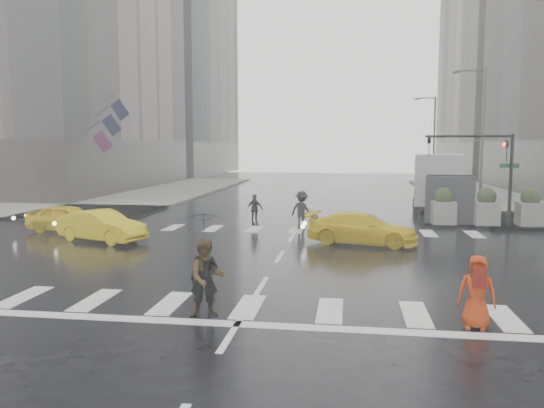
% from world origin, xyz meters
% --- Properties ---
extents(ground, '(120.00, 120.00, 0.00)m').
position_xyz_m(ground, '(0.00, 0.00, 0.00)').
color(ground, black).
rests_on(ground, ground).
extents(sidewalk_nw, '(35.00, 35.00, 0.15)m').
position_xyz_m(sidewalk_nw, '(-19.50, 17.50, 0.07)').
color(sidewalk_nw, gray).
rests_on(sidewalk_nw, ground).
extents(building_nw_far, '(26.05, 26.05, 44.00)m').
position_xyz_m(building_nw_far, '(-29.00, 56.00, 20.19)').
color(building_nw_far, '#5C5A55').
rests_on(building_nw_far, ground).
extents(road_markings, '(18.00, 48.00, 0.01)m').
position_xyz_m(road_markings, '(0.00, 0.00, 0.01)').
color(road_markings, silver).
rests_on(road_markings, ground).
extents(traffic_signal_pole, '(4.45, 0.42, 4.50)m').
position_xyz_m(traffic_signal_pole, '(9.01, 8.01, 3.22)').
color(traffic_signal_pole, black).
rests_on(traffic_signal_pole, ground).
extents(street_lamp_near, '(2.15, 0.22, 9.00)m').
position_xyz_m(street_lamp_near, '(10.87, 18.00, 4.95)').
color(street_lamp_near, '#59595B').
rests_on(street_lamp_near, ground).
extents(street_lamp_far, '(2.15, 0.22, 9.00)m').
position_xyz_m(street_lamp_far, '(10.87, 38.00, 4.95)').
color(street_lamp_far, '#59595B').
rests_on(street_lamp_far, ground).
extents(planter_west, '(1.10, 1.10, 1.80)m').
position_xyz_m(planter_west, '(7.00, 8.20, 0.98)').
color(planter_west, gray).
rests_on(planter_west, ground).
extents(planter_mid, '(1.10, 1.10, 1.80)m').
position_xyz_m(planter_mid, '(9.00, 8.20, 0.98)').
color(planter_mid, gray).
rests_on(planter_mid, ground).
extents(planter_east, '(1.10, 1.10, 1.80)m').
position_xyz_m(planter_east, '(11.00, 8.20, 0.98)').
color(planter_east, gray).
rests_on(planter_east, ground).
extents(flag_cluster, '(2.87, 3.06, 4.69)m').
position_xyz_m(flag_cluster, '(-15.08, 18.50, 5.64)').
color(flag_cluster, '#59595B').
rests_on(flag_cluster, ground).
extents(pedestrian_black, '(1.14, 1.15, 2.43)m').
position_xyz_m(pedestrian_black, '(-0.88, -6.80, 1.59)').
color(pedestrian_black, black).
rests_on(pedestrian_black, ground).
extents(pedestrian_brown, '(1.06, 0.94, 1.79)m').
position_xyz_m(pedestrian_brown, '(-0.81, -6.80, 0.90)').
color(pedestrian_brown, '#4B391B').
rests_on(pedestrian_brown, ground).
extents(pedestrian_orange, '(0.88, 0.68, 1.61)m').
position_xyz_m(pedestrian_orange, '(5.17, -6.80, 0.81)').
color(pedestrian_orange, red).
rests_on(pedestrian_orange, ground).
extents(pedestrian_far_a, '(1.00, 0.77, 1.52)m').
position_xyz_m(pedestrian_far_a, '(-2.27, 7.68, 0.76)').
color(pedestrian_far_a, black).
rests_on(pedestrian_far_a, ground).
extents(pedestrian_far_b, '(1.33, 1.10, 1.81)m').
position_xyz_m(pedestrian_far_b, '(0.21, 6.44, 0.90)').
color(pedestrian_far_b, black).
rests_on(pedestrian_far_b, ground).
extents(taxi_front, '(3.76, 1.60, 1.27)m').
position_xyz_m(taxi_front, '(-10.36, 4.08, 0.63)').
color(taxi_front, yellow).
rests_on(taxi_front, ground).
extents(taxi_mid, '(4.12, 2.60, 1.28)m').
position_xyz_m(taxi_mid, '(-7.68, 2.00, 0.64)').
color(taxi_mid, yellow).
rests_on(taxi_mid, ground).
extents(taxi_rear, '(4.18, 2.54, 1.28)m').
position_xyz_m(taxi_rear, '(2.96, 2.93, 0.64)').
color(taxi_rear, yellow).
rests_on(taxi_rear, ground).
extents(box_truck, '(2.45, 6.53, 3.47)m').
position_xyz_m(box_truck, '(7.50, 11.68, 1.85)').
color(box_truck, silver).
rests_on(box_truck, ground).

